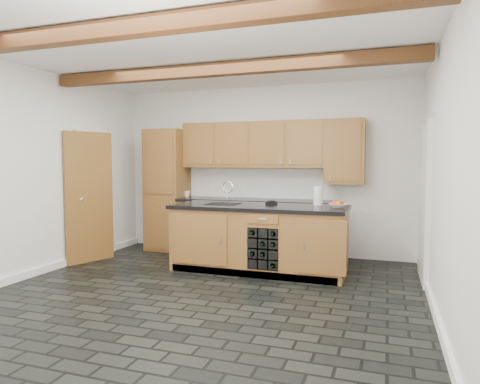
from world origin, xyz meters
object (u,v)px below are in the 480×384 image
at_px(fruit_bowl, 337,206).
at_px(kitchen_scale, 271,203).
at_px(island, 259,238).
at_px(paper_towel, 318,196).

bearing_deg(fruit_bowl, kitchen_scale, 169.66).
xyz_separation_m(island, fruit_bowl, (1.07, 0.04, 0.49)).
height_order(island, fruit_bowl, fruit_bowl).
xyz_separation_m(kitchen_scale, paper_towel, (0.66, 0.10, 0.11)).
bearing_deg(kitchen_scale, fruit_bowl, -33.68).
bearing_deg(island, kitchen_scale, 61.73).
relative_size(kitchen_scale, paper_towel, 0.71).
relative_size(island, fruit_bowl, 10.62).
height_order(kitchen_scale, paper_towel, paper_towel).
xyz_separation_m(fruit_bowl, paper_towel, (-0.30, 0.28, 0.10)).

